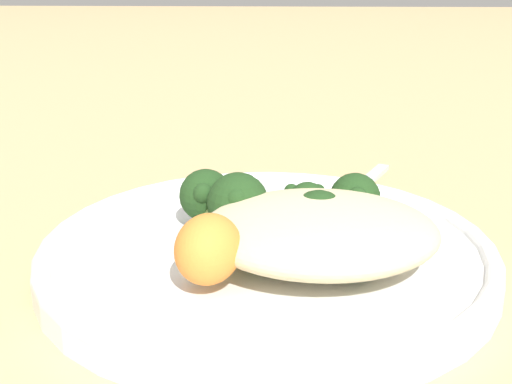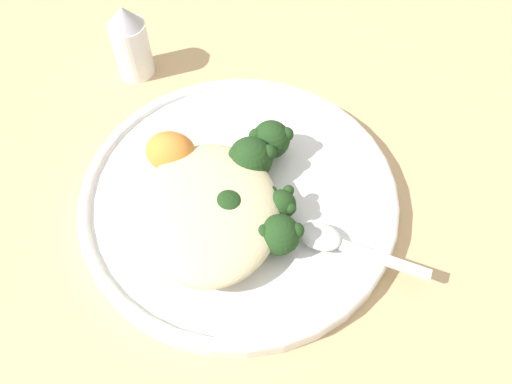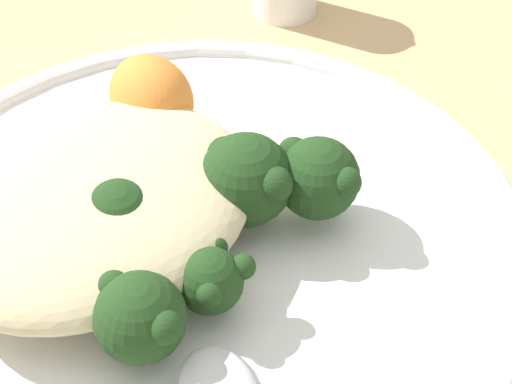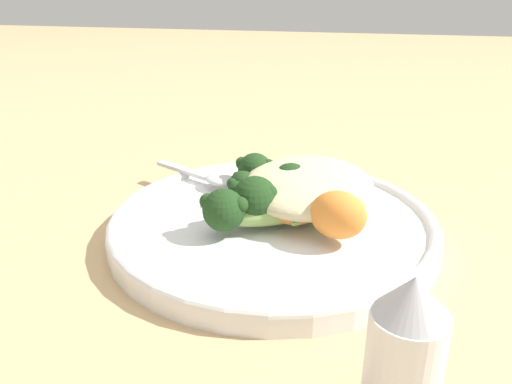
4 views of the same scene
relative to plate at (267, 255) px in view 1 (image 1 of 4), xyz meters
The scene contains 12 objects.
ground_plane 0.02m from the plate, behind, with size 4.00×4.00×0.00m, color tan.
plate is the anchor object (origin of this frame).
quinoa_mound 0.05m from the plate, 141.20° to the left, with size 0.14×0.12×0.03m, color beige.
broccoli_stalk_0 0.06m from the plate, 129.28° to the left, with size 0.11×0.05×0.03m.
broccoli_stalk_1 0.04m from the plate, 159.26° to the left, with size 0.08×0.05×0.04m.
broccoli_stalk_2 0.06m from the plate, 155.05° to the right, with size 0.10×0.10×0.03m.
broccoli_stalk_3 0.03m from the plate, 136.91° to the right, with size 0.07×0.10×0.03m.
broccoli_stalk_4 0.04m from the plate, 22.09° to the right, with size 0.04×0.09×0.04m.
broccoli_stalk_5 0.05m from the plate, 30.45° to the right, with size 0.06×0.10×0.04m.
sweet_potato_chunk_0 0.04m from the plate, 55.70° to the left, with size 0.04×0.04×0.03m, color orange.
sweet_potato_chunk_1 0.07m from the plate, 61.83° to the left, with size 0.05×0.04×0.04m, color orange.
spoon 0.10m from the plate, 127.24° to the right, with size 0.06×0.11×0.01m.
Camera 1 is at (0.01, 0.42, 0.20)m, focal length 50.00 mm.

